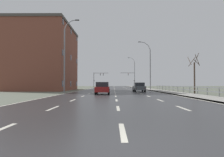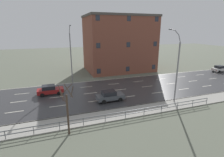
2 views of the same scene
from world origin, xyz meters
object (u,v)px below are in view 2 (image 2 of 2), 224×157
object	(u,v)px
street_lamp_midground	(177,68)
car_near_left	(110,96)
street_lamp_left_bank	(71,55)
car_distant	(220,69)
car_far_right	(50,90)
brick_building	(119,43)

from	to	relation	value
street_lamp_midground	car_near_left	world-z (taller)	street_lamp_midground
street_lamp_left_bank	car_distant	size ratio (longest dim) A/B	2.68
car_distant	car_far_right	distance (m)	40.68
car_distant	brick_building	xyz separation A→B (m)	(-10.68, -23.27, 6.05)
street_lamp_midground	car_near_left	xyz separation A→B (m)	(-3.33, -8.81, -4.27)
car_distant	street_lamp_left_bank	bearing A→B (deg)	-95.76
brick_building	street_lamp_midground	bearing A→B (deg)	-0.35
street_lamp_left_bank	brick_building	distance (m)	15.15
car_near_left	car_far_right	distance (m)	10.15
street_lamp_midground	street_lamp_left_bank	size ratio (longest dim) A/B	0.94
street_lamp_left_bank	brick_building	xyz separation A→B (m)	(-7.64, 13.00, 1.41)
car_near_left	car_far_right	size ratio (longest dim) A/B	1.00
street_lamp_midground	brick_building	world-z (taller)	brick_building
car_near_left	car_far_right	xyz separation A→B (m)	(-5.74, -8.37, 0.00)
street_lamp_midground	brick_building	xyz separation A→B (m)	(-22.53, 0.14, 1.78)
car_far_right	street_lamp_midground	bearing A→B (deg)	61.55
car_distant	car_far_right	size ratio (longest dim) A/B	1.00
car_near_left	car_far_right	world-z (taller)	same
street_lamp_left_bank	car_distant	bearing A→B (deg)	85.21
street_lamp_midground	car_far_right	bearing A→B (deg)	-117.83
car_far_right	car_distant	bearing A→B (deg)	93.30
car_distant	car_far_right	bearing A→B (deg)	-87.04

